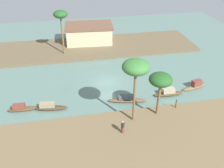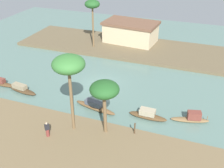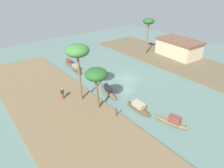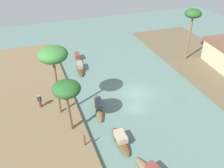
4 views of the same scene
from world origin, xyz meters
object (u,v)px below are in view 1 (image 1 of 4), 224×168
at_px(sampan_near_left_bank, 169,93).
at_px(mooring_post, 176,104).
at_px(palm_tree_right_tall, 61,16).
at_px(sampan_open_hull, 22,108).
at_px(person_on_near_bank, 123,127).
at_px(riverside_building, 89,33).
at_px(sampan_with_tall_canopy, 195,85).
at_px(sampan_foreground, 50,107).
at_px(palm_tree_left_near, 136,68).
at_px(palm_tree_left_far, 161,80).
at_px(sampan_midstream, 127,99).

height_order(sampan_near_left_bank, mooring_post, mooring_post).
bearing_deg(sampan_near_left_bank, palm_tree_right_tall, 130.60).
xyz_separation_m(sampan_open_hull, person_on_near_bank, (11.80, -7.32, 0.81)).
bearing_deg(riverside_building, sampan_with_tall_canopy, -51.97).
bearing_deg(mooring_post, sampan_open_hull, 168.66).
height_order(sampan_foreground, riverside_building, riverside_building).
bearing_deg(sampan_with_tall_canopy, person_on_near_bank, -162.63).
height_order(person_on_near_bank, palm_tree_left_near, palm_tree_left_near).
relative_size(person_on_near_bank, riverside_building, 0.17).
relative_size(sampan_near_left_bank, riverside_building, 0.44).
xyz_separation_m(sampan_with_tall_canopy, sampan_open_hull, (-24.81, -0.72, -0.09)).
bearing_deg(sampan_open_hull, palm_tree_right_tall, 70.14).
bearing_deg(palm_tree_left_far, sampan_open_hull, 164.17).
distance_m(mooring_post, palm_tree_left_far, 5.18).
bearing_deg(sampan_midstream, sampan_open_hull, -172.37).
xyz_separation_m(sampan_midstream, person_on_near_bank, (-2.21, -6.49, 0.77)).
height_order(sampan_foreground, sampan_with_tall_canopy, sampan_with_tall_canopy).
xyz_separation_m(sampan_near_left_bank, mooring_post, (-0.47, -3.57, 0.64)).
distance_m(sampan_foreground, mooring_post, 16.48).
height_order(sampan_midstream, sampan_near_left_bank, sampan_near_left_bank).
relative_size(sampan_foreground, palm_tree_left_near, 0.54).
relative_size(mooring_post, palm_tree_right_tall, 0.16).
relative_size(palm_tree_left_near, riverside_building, 0.83).
bearing_deg(riverside_building, sampan_near_left_bank, -63.17).
height_order(sampan_midstream, person_on_near_bank, person_on_near_bank).
bearing_deg(sampan_foreground, palm_tree_right_tall, 89.13).
distance_m(palm_tree_left_near, riverside_building, 26.88).
height_order(sampan_foreground, person_on_near_bank, person_on_near_bank).
distance_m(sampan_near_left_bank, person_on_near_bank, 10.92).
xyz_separation_m(sampan_open_hull, palm_tree_right_tall, (6.29, 16.33, 7.16)).
xyz_separation_m(sampan_with_tall_canopy, mooring_post, (-5.09, -4.67, 0.62)).
bearing_deg(sampan_foreground, sampan_midstream, 6.36).
relative_size(sampan_midstream, person_on_near_bank, 3.36).
height_order(mooring_post, riverside_building, riverside_building).
relative_size(palm_tree_left_far, riverside_building, 0.59).
bearing_deg(sampan_with_tall_canopy, sampan_open_hull, 167.33).
xyz_separation_m(sampan_foreground, sampan_with_tall_canopy, (21.19, 1.23, 0.06)).
bearing_deg(palm_tree_left_far, palm_tree_left_near, -170.73).
distance_m(sampan_midstream, sampan_foreground, 10.38).
bearing_deg(sampan_midstream, palm_tree_left_near, -83.90).
distance_m(person_on_near_bank, palm_tree_left_far, 7.04).
height_order(palm_tree_left_near, palm_tree_right_tall, palm_tree_left_near).
height_order(mooring_post, palm_tree_left_far, palm_tree_left_far).
xyz_separation_m(sampan_with_tall_canopy, person_on_near_bank, (-13.02, -8.04, 0.72)).
bearing_deg(sampan_near_left_bank, sampan_with_tall_canopy, 14.27).
xyz_separation_m(sampan_foreground, palm_tree_right_tall, (2.67, 16.85, 7.14)).
xyz_separation_m(sampan_midstream, sampan_near_left_bank, (6.19, 0.45, 0.03)).
bearing_deg(palm_tree_left_near, palm_tree_right_tall, 108.69).
xyz_separation_m(sampan_midstream, palm_tree_left_near, (-0.39, -4.49, 7.16)).
distance_m(sampan_open_hull, palm_tree_left_near, 16.29).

